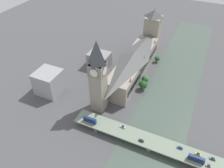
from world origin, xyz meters
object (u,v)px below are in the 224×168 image
(parliament_hall, at_px, (134,63))
(double_decker_bus_mid, at_px, (196,159))
(victoria_tower, at_px, (152,30))
(car_northbound_mid, at_px, (213,159))
(car_northbound_tail, at_px, (123,127))
(car_southbound_tail, at_px, (198,154))
(road_bridge, at_px, (151,142))
(double_decker_bus_lead, at_px, (90,120))
(car_southbound_mid, at_px, (141,141))
(clock_tower, at_px, (98,76))
(car_northbound_lead, at_px, (209,166))
(car_southbound_lead, at_px, (180,148))

(parliament_hall, bearing_deg, double_decker_bus_mid, 132.42)
(parliament_hall, xyz_separation_m, victoria_tower, (0.05, -68.06, 11.38))
(car_northbound_mid, relative_size, car_northbound_tail, 0.92)
(victoria_tower, distance_m, car_southbound_tail, 173.54)
(road_bridge, bearing_deg, double_decker_bus_lead, 3.04)
(car_northbound_mid, height_order, car_northbound_tail, car_northbound_mid)
(car_northbound_mid, xyz_separation_m, car_southbound_mid, (53.22, 6.71, -0.02))
(clock_tower, height_order, car_southbound_mid, clock_tower)
(clock_tower, relative_size, car_northbound_mid, 16.58)
(parliament_hall, xyz_separation_m, car_northbound_tail, (-20.86, 82.90, -7.78))
(car_northbound_lead, bearing_deg, double_decker_bus_lead, -0.59)
(clock_tower, relative_size, car_southbound_tail, 17.67)
(road_bridge, distance_m, car_northbound_tail, 26.39)
(parliament_hall, height_order, road_bridge, parliament_hall)
(clock_tower, xyz_separation_m, double_decker_bus_mid, (-92.60, 24.83, -29.04))
(car_southbound_tail, bearing_deg, car_northbound_lead, 140.56)
(victoria_tower, bearing_deg, double_decker_bus_lead, 87.43)
(car_northbound_tail, bearing_deg, double_decker_bus_lead, 12.71)
(double_decker_bus_mid, relative_size, car_northbound_tail, 2.51)
(parliament_hall, xyz_separation_m, car_northbound_lead, (-90.77, 90.22, -7.79))
(parliament_hall, xyz_separation_m, double_decker_bus_mid, (-81.67, 89.37, -5.81))
(car_northbound_lead, bearing_deg, car_southbound_mid, -0.59)
(road_bridge, height_order, double_decker_bus_lead, double_decker_bus_lead)
(double_decker_bus_mid, relative_size, car_northbound_mid, 2.73)
(car_northbound_tail, height_order, car_southbound_tail, car_northbound_tail)
(clock_tower, distance_m, car_southbound_tail, 100.21)
(clock_tower, bearing_deg, car_northbound_mid, 169.92)
(car_southbound_lead, bearing_deg, car_southbound_mid, 11.75)
(parliament_hall, height_order, car_southbound_mid, parliament_hall)
(car_northbound_lead, bearing_deg, double_decker_bus_mid, -5.34)
(road_bridge, bearing_deg, car_northbound_mid, -175.83)
(parliament_hall, height_order, double_decker_bus_lead, parliament_hall)
(car_southbound_tail, bearing_deg, double_decker_bus_mid, 82.39)
(car_northbound_lead, relative_size, car_northbound_mid, 0.90)
(double_decker_bus_lead, xyz_separation_m, car_northbound_lead, (-97.88, 1.01, -2.04))
(car_northbound_tail, bearing_deg, car_northbound_lead, 174.02)
(car_southbound_mid, bearing_deg, car_southbound_lead, -168.25)
(car_northbound_tail, bearing_deg, car_southbound_lead, 179.19)
(car_northbound_tail, distance_m, car_southbound_mid, 20.01)
(parliament_hall, xyz_separation_m, clock_tower, (10.93, 64.54, 23.23))
(parliament_hall, xyz_separation_m, car_northbound_mid, (-92.89, 82.99, -7.77))
(double_decker_bus_mid, distance_m, car_northbound_lead, 9.35)
(road_bridge, height_order, car_southbound_mid, car_southbound_mid)
(car_northbound_lead, bearing_deg, parliament_hall, -44.83)
(car_southbound_mid, relative_size, car_southbound_tail, 1.06)
(parliament_hall, xyz_separation_m, double_decker_bus_lead, (7.11, 89.21, -5.75))
(parliament_hall, bearing_deg, road_bridge, 118.54)
(clock_tower, xyz_separation_m, car_southbound_tail, (-93.40, 18.86, -31.03))
(road_bridge, bearing_deg, car_southbound_mid, 24.79)
(victoria_tower, bearing_deg, car_southbound_tail, 118.58)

